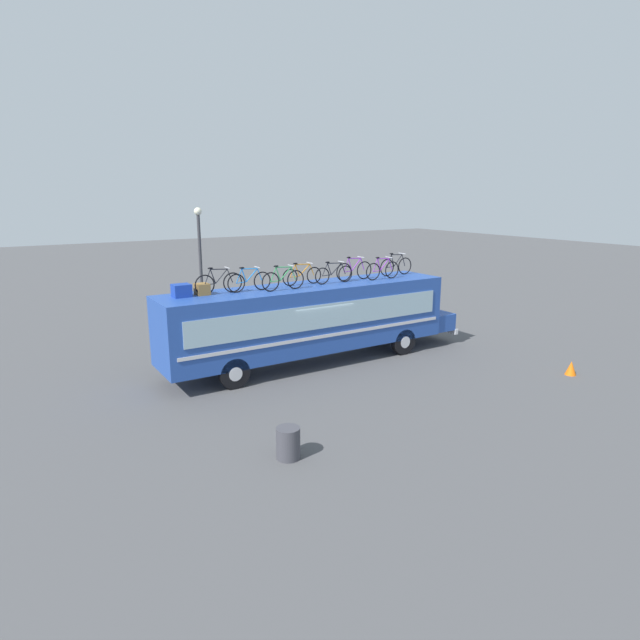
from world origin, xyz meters
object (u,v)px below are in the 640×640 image
at_px(rooftop_bicycle_1, 219,283).
at_px(traffic_cone, 571,368).
at_px(trash_bin, 288,443).
at_px(rooftop_bicycle_4, 302,275).
at_px(rooftop_bicycle_7, 383,270).
at_px(rooftop_bicycle_3, 283,280).
at_px(luggage_bag_1, 181,291).
at_px(luggage_bag_2, 202,289).
at_px(rooftop_bicycle_5, 334,274).
at_px(street_lamp, 201,262).
at_px(rooftop_bicycle_2, 249,281).
at_px(rooftop_bicycle_6, 354,270).
at_px(rooftop_bicycle_8, 396,266).
at_px(bus, 313,318).

height_order(rooftop_bicycle_1, traffic_cone, rooftop_bicycle_1).
bearing_deg(trash_bin, rooftop_bicycle_4, 57.14).
relative_size(rooftop_bicycle_4, rooftop_bicycle_7, 1.02).
bearing_deg(rooftop_bicycle_1, traffic_cone, -30.53).
distance_m(rooftop_bicycle_3, rooftop_bicycle_7, 4.63).
height_order(luggage_bag_1, luggage_bag_2, luggage_bag_1).
distance_m(luggage_bag_1, rooftop_bicycle_5, 5.94).
height_order(luggage_bag_1, rooftop_bicycle_5, rooftop_bicycle_5).
distance_m(rooftop_bicycle_1, street_lamp, 5.30).
xyz_separation_m(rooftop_bicycle_2, trash_bin, (-2.00, -6.44, -3.06)).
bearing_deg(rooftop_bicycle_6, rooftop_bicycle_4, 176.49).
relative_size(rooftop_bicycle_4, street_lamp, 0.29).
xyz_separation_m(luggage_bag_2, rooftop_bicycle_4, (3.98, -0.04, 0.17)).
bearing_deg(rooftop_bicycle_6, rooftop_bicycle_7, -21.93).
bearing_deg(luggage_bag_1, rooftop_bicycle_8, -0.34).
relative_size(rooftop_bicycle_2, rooftop_bicycle_7, 1.01).
distance_m(luggage_bag_1, rooftop_bicycle_6, 7.05).
relative_size(luggage_bag_2, rooftop_bicycle_7, 0.30).
bearing_deg(rooftop_bicycle_1, street_lamp, 76.87).
bearing_deg(rooftop_bicycle_6, street_lamp, 131.33).
bearing_deg(rooftop_bicycle_1, trash_bin, -97.72).
bearing_deg(luggage_bag_1, rooftop_bicycle_6, -1.52).
bearing_deg(luggage_bag_2, rooftop_bicycle_7, -4.85).
relative_size(rooftop_bicycle_5, rooftop_bicycle_7, 1.03).
height_order(rooftop_bicycle_5, traffic_cone, rooftop_bicycle_5).
xyz_separation_m(rooftop_bicycle_2, rooftop_bicycle_4, (2.32, 0.24, -0.01)).
relative_size(rooftop_bicycle_1, rooftop_bicycle_7, 1.04).
relative_size(rooftop_bicycle_6, rooftop_bicycle_8, 1.01).
distance_m(rooftop_bicycle_4, rooftop_bicycle_6, 2.35).
bearing_deg(trash_bin, rooftop_bicycle_7, 38.11).
relative_size(rooftop_bicycle_8, street_lamp, 0.29).
relative_size(rooftop_bicycle_2, rooftop_bicycle_4, 0.99).
xyz_separation_m(luggage_bag_1, rooftop_bicycle_6, (7.05, -0.19, 0.18)).
bearing_deg(rooftop_bicycle_2, rooftop_bicycle_4, 5.84).
relative_size(luggage_bag_2, street_lamp, 0.09).
bearing_deg(rooftop_bicycle_5, rooftop_bicycle_8, 5.80).
bearing_deg(bus, rooftop_bicycle_4, 133.13).
distance_m(rooftop_bicycle_4, traffic_cone, 10.56).
xyz_separation_m(luggage_bag_2, rooftop_bicycle_1, (0.55, -0.16, 0.20)).
distance_m(bus, rooftop_bicycle_3, 2.25).
xyz_separation_m(rooftop_bicycle_8, trash_bin, (-8.95, -6.66, -3.09)).
bearing_deg(trash_bin, luggage_bag_1, 93.33).
distance_m(rooftop_bicycle_3, traffic_cone, 11.07).
relative_size(rooftop_bicycle_3, rooftop_bicycle_7, 1.02).
bearing_deg(bus, luggage_bag_1, 176.03).
distance_m(luggage_bag_2, rooftop_bicycle_7, 7.45).
height_order(rooftop_bicycle_8, street_lamp, street_lamp).
height_order(rooftop_bicycle_5, rooftop_bicycle_8, rooftop_bicycle_8).
bearing_deg(trash_bin, rooftop_bicycle_2, 72.78).
xyz_separation_m(traffic_cone, street_lamp, (-9.80, 11.65, 3.31)).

